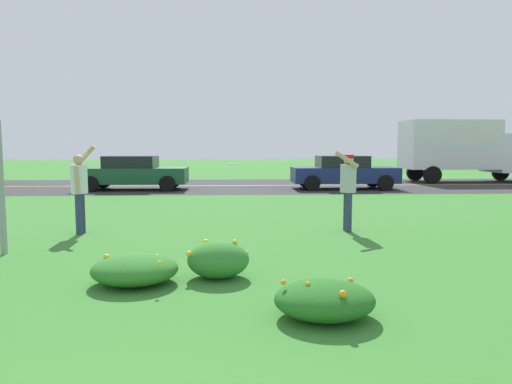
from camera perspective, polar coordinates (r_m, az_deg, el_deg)
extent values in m
plane|color=#387A2D|center=(11.51, -7.99, -3.46)|extent=(120.00, 120.00, 0.00)
cube|color=#2D2D30|center=(21.53, -5.51, 0.79)|extent=(120.00, 8.41, 0.01)
cube|color=yellow|center=(21.53, -5.51, 0.80)|extent=(120.00, 0.16, 0.00)
ellipsoid|color=#2D7526|center=(6.30, -15.00, -9.38)|extent=(1.14, 1.01, 0.39)
sphere|color=yellow|center=(6.47, -18.31, -7.77)|extent=(0.08, 0.08, 0.08)
sphere|color=yellow|center=(5.87, -12.05, -8.71)|extent=(0.05, 0.05, 0.05)
sphere|color=yellow|center=(6.38, -12.35, -7.92)|extent=(0.07, 0.07, 0.07)
sphere|color=yellow|center=(6.42, -18.80, -8.64)|extent=(0.05, 0.05, 0.05)
sphere|color=yellow|center=(6.11, -16.24, -8.85)|extent=(0.08, 0.08, 0.08)
sphere|color=yellow|center=(6.41, -16.81, -8.64)|extent=(0.09, 0.09, 0.09)
ellipsoid|color=#23661E|center=(4.99, 8.61, -13.25)|extent=(1.08, 0.90, 0.39)
sphere|color=orange|center=(4.84, 6.55, -11.46)|extent=(0.06, 0.06, 0.06)
sphere|color=orange|center=(4.66, 10.89, -12.50)|extent=(0.08, 0.08, 0.08)
sphere|color=orange|center=(4.87, 3.45, -11.28)|extent=(0.06, 0.06, 0.06)
sphere|color=orange|center=(5.30, 11.83, -10.84)|extent=(0.06, 0.06, 0.06)
ellipsoid|color=#337F2D|center=(6.36, -4.77, -8.47)|extent=(0.86, 0.72, 0.51)
sphere|color=yellow|center=(6.64, -2.40, -6.98)|extent=(0.06, 0.06, 0.06)
sphere|color=yellow|center=(6.41, -6.34, -6.30)|extent=(0.09, 0.09, 0.09)
sphere|color=yellow|center=(6.31, -6.20, -7.07)|extent=(0.05, 0.05, 0.05)
sphere|color=yellow|center=(6.10, -4.93, -7.90)|extent=(0.08, 0.08, 0.08)
sphere|color=yellow|center=(6.26, -8.43, -7.70)|extent=(0.08, 0.08, 0.08)
sphere|color=yellow|center=(6.34, -2.70, -6.31)|extent=(0.07, 0.07, 0.07)
sphere|color=yellow|center=(6.36, -1.27, -7.69)|extent=(0.07, 0.07, 0.07)
cube|color=#93969B|center=(8.70, -29.45, 0.43)|extent=(0.07, 0.10, 2.26)
cylinder|color=silver|center=(10.11, -21.39, 1.53)|extent=(0.34, 0.34, 0.60)
sphere|color=tan|center=(10.09, -21.47, 3.80)|extent=(0.21, 0.21, 0.21)
cylinder|color=navy|center=(10.26, -21.09, -2.48)|extent=(0.14, 0.14, 0.85)
cylinder|color=navy|center=(10.10, -21.39, -2.62)|extent=(0.14, 0.14, 0.85)
cylinder|color=tan|center=(10.25, -20.72, 4.23)|extent=(0.45, 0.09, 0.48)
cylinder|color=tan|center=(9.92, -21.63, 1.35)|extent=(0.11, 0.09, 0.57)
cylinder|color=#B2B2B7|center=(9.89, 11.54, 1.69)|extent=(0.34, 0.34, 0.60)
sphere|color=tan|center=(9.87, 11.59, 4.01)|extent=(0.21, 0.21, 0.21)
cylinder|color=navy|center=(9.88, 11.58, -2.53)|extent=(0.14, 0.14, 0.85)
cylinder|color=navy|center=(10.05, 11.34, -2.39)|extent=(0.14, 0.14, 0.85)
cylinder|color=tan|center=(9.66, 11.33, 4.04)|extent=(0.53, 0.09, 0.38)
cylinder|color=tan|center=(10.08, 11.14, 1.67)|extent=(0.11, 0.09, 0.57)
cylinder|color=red|center=(9.87, 11.59, 4.41)|extent=(0.22, 0.22, 0.07)
cylinder|color=red|center=(9.85, 11.06, 4.23)|extent=(0.14, 0.14, 0.02)
cylinder|color=white|center=(9.37, -3.03, 3.52)|extent=(0.24, 0.24, 0.05)
torus|color=white|center=(9.38, -3.03, 3.47)|extent=(0.24, 0.24, 0.05)
cube|color=#194C2D|center=(20.04, -15.13, 2.03)|extent=(4.50, 1.82, 0.66)
cube|color=black|center=(20.04, -15.45, 3.65)|extent=(2.10, 1.64, 0.52)
cylinder|color=black|center=(20.67, -10.38, 1.43)|extent=(0.66, 0.22, 0.66)
cylinder|color=black|center=(18.91, -11.10, 1.03)|extent=(0.66, 0.22, 0.66)
cylinder|color=black|center=(21.31, -18.67, 1.35)|extent=(0.66, 0.22, 0.66)
cylinder|color=black|center=(19.61, -20.10, 0.96)|extent=(0.66, 0.22, 0.66)
cube|color=navy|center=(20.14, 11.02, 2.14)|extent=(4.50, 1.82, 0.66)
cube|color=black|center=(20.10, 10.77, 3.76)|extent=(2.10, 1.64, 0.52)
cylinder|color=black|center=(21.43, 14.47, 1.49)|extent=(0.66, 0.22, 0.66)
cylinder|color=black|center=(19.74, 15.99, 1.11)|extent=(0.66, 0.22, 0.66)
cylinder|color=black|center=(20.73, 6.25, 1.50)|extent=(0.66, 0.22, 0.66)
cylinder|color=black|center=(18.98, 7.08, 1.11)|extent=(0.66, 0.22, 0.66)
cube|color=silver|center=(27.48, 29.35, 4.30)|extent=(2.10, 2.30, 2.00)
cube|color=silver|center=(25.87, 23.06, 5.49)|extent=(4.60, 2.30, 2.50)
cylinder|color=black|center=(28.56, 28.42, 2.20)|extent=(0.88, 0.26, 0.88)
cylinder|color=black|center=(26.39, 19.38, 2.33)|extent=(0.88, 0.26, 0.88)
cylinder|color=black|center=(24.37, 21.31, 2.02)|extent=(0.88, 0.26, 0.88)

